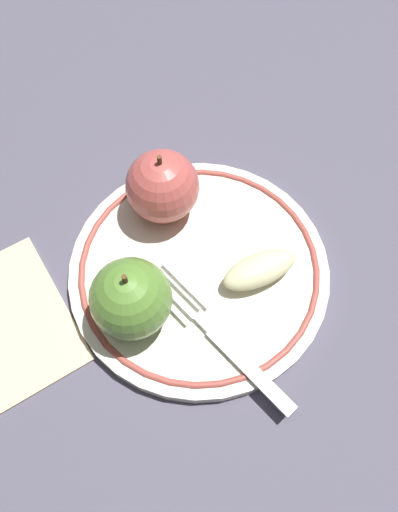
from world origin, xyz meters
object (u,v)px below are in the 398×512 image
plate (199,270)px  apple_red_whole (162,186)px  apple_second_whole (131,299)px  fork (222,341)px  apple_slice_front (259,266)px

plate → apple_red_whole: apple_red_whole is taller
apple_second_whole → fork: bearing=151.9°
apple_red_whole → apple_slice_front: apple_red_whole is taller
apple_red_whole → fork: bearing=101.7°
apple_second_whole → apple_slice_front: (-0.11, -0.02, -0.02)m
apple_slice_front → fork: size_ratio=0.46×
apple_second_whole → fork: size_ratio=0.50×
apple_second_whole → apple_slice_front: apple_second_whole is taller
plate → apple_red_whole: size_ratio=3.13×
apple_red_whole → apple_second_whole: (0.04, 0.11, 0.00)m
plate → apple_slice_front: 0.06m
apple_red_whole → fork: 0.15m
apple_red_whole → fork: (-0.03, 0.14, -0.03)m
apple_second_whole → fork: 0.08m
apple_red_whole → apple_second_whole: bearing=69.3°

